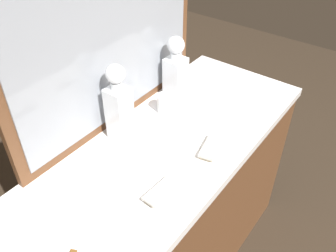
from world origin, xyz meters
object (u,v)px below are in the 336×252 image
at_px(crystal_decanter_far_left, 119,110).
at_px(crystal_decanter_right, 176,73).
at_px(silver_brush_left, 211,148).
at_px(silver_brush_right, 161,192).
at_px(crystal_tumbler_front, 166,104).

xyz_separation_m(crystal_decanter_far_left, crystal_decanter_right, (0.37, 0.00, -0.01)).
distance_m(crystal_decanter_right, silver_brush_left, 0.42).
height_order(crystal_decanter_right, silver_brush_right, crystal_decanter_right).
distance_m(crystal_decanter_right, silver_brush_right, 0.61).
height_order(silver_brush_right, silver_brush_left, same).
bearing_deg(silver_brush_left, crystal_decanter_far_left, 112.36).
xyz_separation_m(crystal_tumbler_front, silver_brush_left, (-0.10, -0.29, -0.02)).
bearing_deg(silver_brush_right, crystal_decanter_far_left, 64.91).
relative_size(crystal_decanter_far_left, crystal_tumbler_front, 3.88).
relative_size(silver_brush_right, silver_brush_left, 0.98).
bearing_deg(silver_brush_left, crystal_tumbler_front, 71.07).
height_order(crystal_decanter_far_left, crystal_tumbler_front, crystal_decanter_far_left).
bearing_deg(silver_brush_right, crystal_decanter_right, 31.40).
xyz_separation_m(crystal_decanter_right, silver_brush_left, (-0.23, -0.33, -0.10)).
height_order(crystal_decanter_right, crystal_tumbler_front, crystal_decanter_right).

